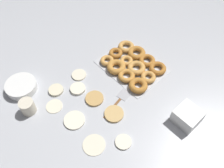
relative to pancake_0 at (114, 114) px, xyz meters
The scene contains 15 objects.
ground_plane 0.10m from the pancake_0, 19.07° to the right, with size 3.00×3.00×0.00m, color #B2B5BA.
pancake_0 is the anchor object (origin of this frame).
pancake_1 0.16m from the pancake_0, 153.45° to the left, with size 0.08×0.08×0.01m, color silver.
pancake_2 0.27m from the pancake_0, ahead, with size 0.09×0.09×0.02m, color silver.
pancake_3 0.21m from the pancake_0, 57.51° to the left, with size 0.11×0.11×0.01m, color silver.
pancake_4 0.20m from the pancake_0, 107.39° to the left, with size 0.11×0.11×0.01m, color beige.
pancake_5 0.33m from the pancake_0, 38.77° to the left, with size 0.09×0.09×0.01m, color beige.
pancake_6 0.34m from the pancake_0, ahead, with size 0.09×0.09×0.01m, color beige.
pancake_7 0.15m from the pancake_0, ahead, with size 0.10×0.10×0.01m, color tan.
pancake_8 0.37m from the pancake_0, 22.38° to the left, with size 0.08×0.08×0.02m, color beige.
donut_tray 0.36m from the pancake_0, 61.42° to the right, with size 0.39×0.30×0.04m.
batter_bowl 0.56m from the pancake_0, 29.70° to the left, with size 0.18×0.18×0.05m.
container_stack 0.38m from the pancake_0, 137.99° to the right, with size 0.12×0.12×0.08m.
paper_cup 0.46m from the pancake_0, 44.58° to the left, with size 0.08×0.08×0.08m.
spatula 0.14m from the pancake_0, 66.68° to the right, with size 0.09×0.28×0.01m.
Camera 1 is at (-0.55, 0.47, 1.11)m, focal length 38.00 mm.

